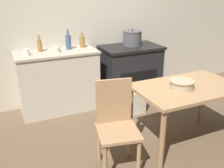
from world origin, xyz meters
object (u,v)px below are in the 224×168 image
cup_center (26,52)px  flour_sack (135,102)px  mixing_bowl_large (182,84)px  bottle_left (68,42)px  chair (116,124)px  bottle_far_left (40,45)px  stock_pot (132,38)px  cup_center_left (57,49)px  bottle_mid_left (82,42)px  stove (130,72)px  work_table (187,94)px

cup_center → flour_sack: bearing=-20.1°
mixing_bowl_large → bottle_left: size_ratio=0.96×
chair → bottle_far_left: size_ratio=3.95×
bottle_far_left → bottle_left: bearing=-4.0°
stock_pot → cup_center_left: size_ratio=3.56×
bottle_left → stock_pot: bearing=-3.9°
chair → flour_sack: size_ratio=2.68×
stock_pot → mixing_bowl_large: 1.51m
chair → bottle_mid_left: 1.69m
stove → work_table: bearing=-92.1°
chair → cup_center_left: size_ratio=10.74×
work_table → stock_pot: (0.09, 1.46, 0.37)m
stove → bottle_left: 1.13m
mixing_bowl_large → bottle_mid_left: 1.71m
bottle_far_left → mixing_bowl_large: bearing=-52.4°
stove → cup_center: size_ratio=10.31×
bottle_mid_left → cup_center: bottle_mid_left is taller
stove → cup_center: 1.66m
flour_sack → bottle_mid_left: bottle_mid_left is taller
cup_center_left → stock_pot: bearing=1.2°
work_table → bottle_left: bearing=121.0°
mixing_bowl_large → cup_center: cup_center is taller
stove → bottle_left: bottle_left is taller
mixing_bowl_large → bottle_left: bearing=117.7°
stove → chair: bearing=-122.8°
cup_center → cup_center_left: bearing=3.7°
stock_pot → cup_center: size_ratio=3.34×
work_table → bottle_far_left: bearing=130.3°
chair → bottle_mid_left: bearing=95.0°
mixing_bowl_large → bottle_far_left: bottle_far_left is taller
mixing_bowl_large → cup_center: (-1.42, 1.43, 0.17)m
cup_center → work_table: bearing=-42.8°
flour_sack → cup_center: bearing=159.9°
bottle_far_left → cup_center: 0.25m
flour_sack → stock_pot: 1.02m
stock_pot → cup_center: bearing=-178.2°
stove → cup_center: bearing=-179.3°
work_table → bottle_mid_left: bottle_mid_left is taller
bottle_mid_left → stock_pot: bearing=-7.3°
cup_center_left → cup_center: 0.41m
bottle_mid_left → cup_center_left: bearing=-162.8°
stove → bottle_mid_left: size_ratio=4.20×
stove → bottle_far_left: bottle_far_left is taller
bottle_far_left → work_table: bearing=-49.7°
bottle_left → work_table: bearing=-59.0°
bottle_left → bottle_mid_left: (0.22, 0.03, -0.02)m
flour_sack → bottle_far_left: 1.58m
mixing_bowl_large → cup_center: 2.02m
chair → stock_pot: bearing=68.4°
cup_center → mixing_bowl_large: bearing=-45.3°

